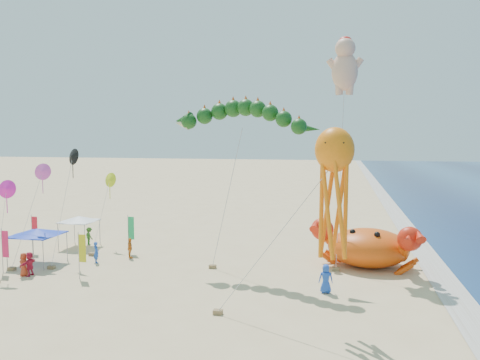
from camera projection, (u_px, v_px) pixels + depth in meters
name	position (u px, v px, depth m)	size (l,w,h in m)	color
ground	(262.00, 278.00, 31.99)	(320.00, 320.00, 0.00)	#D1B784
foam_strip	(450.00, 290.00, 29.49)	(320.00, 320.00, 0.00)	silver
crab_inflatable	(368.00, 246.00, 34.52)	(8.03, 6.61, 3.52)	#DD4A0B
dragon_kite	(240.00, 121.00, 33.51)	(10.92, 4.14, 11.95)	#113F12
cherub_kite	(345.00, 65.00, 35.28)	(1.97, 4.27, 17.12)	#E9AC8E
octopus_kite	(334.00, 183.00, 22.80)	(7.27, 1.72, 10.10)	orange
canopy_blue	(37.00, 232.00, 35.28)	(3.57, 3.57, 2.71)	gray
canopy_white	(79.00, 219.00, 40.83)	(3.05, 3.05, 2.71)	gray
feather_flags	(64.00, 237.00, 35.40)	(8.39, 7.23, 3.20)	gray
beachgoers	(109.00, 257.00, 34.37)	(22.05, 10.60, 1.80)	blue
small_kites	(59.00, 183.00, 36.19)	(4.25, 12.88, 8.74)	#C8DE18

